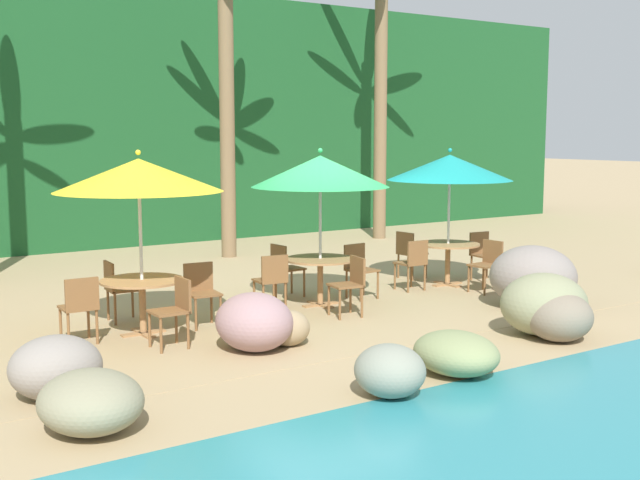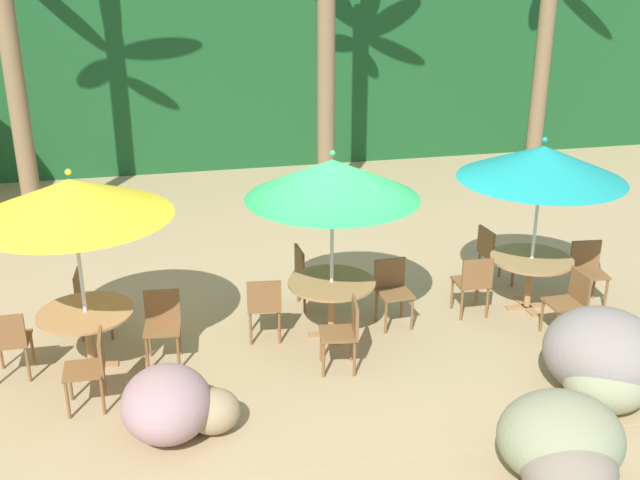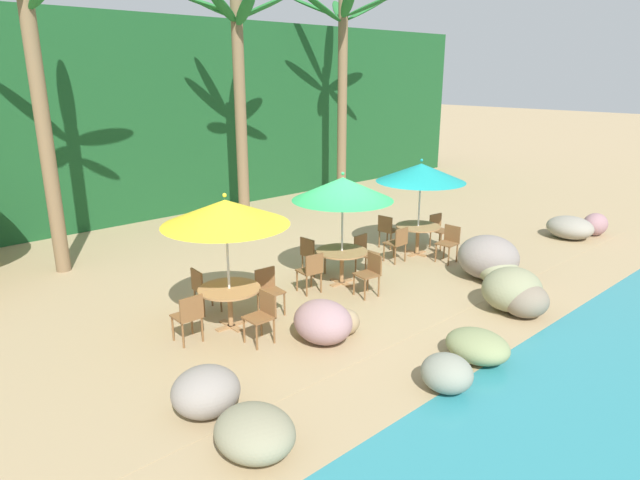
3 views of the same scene
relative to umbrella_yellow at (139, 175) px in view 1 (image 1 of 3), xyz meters
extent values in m
plane|color=tan|center=(3.06, 0.18, -2.11)|extent=(120.00, 120.00, 0.00)
cube|color=tan|center=(3.06, 0.18, -2.10)|extent=(18.00, 5.20, 0.01)
cube|color=#194C23|center=(3.06, 9.18, 0.89)|extent=(28.00, 2.40, 6.00)
ellipsoid|color=gray|center=(4.39, -2.97, -1.70)|extent=(1.19, 1.09, 0.82)
ellipsoid|color=gray|center=(1.13, -3.81, -1.84)|extent=(0.71, 0.76, 0.54)
ellipsoid|color=gray|center=(5.45, -2.06, -1.80)|extent=(0.94, 0.82, 0.62)
ellipsoid|color=gray|center=(0.84, -1.52, -1.75)|extent=(0.92, 1.07, 0.72)
ellipsoid|color=#838F5E|center=(2.21, -3.62, -1.87)|extent=(0.87, 1.04, 0.48)
ellipsoid|color=#7C6F5C|center=(4.30, -3.29, -1.79)|extent=(0.87, 0.85, 0.64)
ellipsoid|color=#9B835F|center=(1.30, -1.56, -1.88)|extent=(0.56, 0.54, 0.46)
ellipsoid|color=gray|center=(-1.70, -3.08, -1.83)|extent=(0.92, 1.06, 0.55)
ellipsoid|color=gray|center=(-1.70, -1.99, -1.79)|extent=(0.92, 0.89, 0.64)
ellipsoid|color=gray|center=(5.58, -1.73, -1.63)|extent=(1.29, 1.33, 0.96)
cylinder|color=silver|center=(0.00, 0.00, -1.00)|extent=(0.04, 0.04, 2.21)
cone|color=yellow|center=(0.00, 0.00, 0.00)|extent=(2.19, 2.19, 0.43)
sphere|color=yellow|center=(0.00, 0.00, 0.30)|extent=(0.07, 0.07, 0.07)
cube|color=#A37547|center=(0.00, 0.00, -2.09)|extent=(0.60, 0.12, 0.03)
cube|color=#A37547|center=(0.00, 0.00, -2.09)|extent=(0.12, 0.60, 0.03)
cylinder|color=#A37547|center=(0.00, 0.00, -1.74)|extent=(0.09, 0.09, 0.71)
cylinder|color=#A37547|center=(0.00, 0.00, -1.38)|extent=(1.10, 1.10, 0.03)
cylinder|color=brown|center=(1.01, -0.28, -1.88)|extent=(0.04, 0.04, 0.45)
cylinder|color=brown|center=(0.65, -0.24, -1.88)|extent=(0.04, 0.04, 0.45)
cylinder|color=brown|center=(1.04, 0.08, -1.88)|extent=(0.04, 0.04, 0.45)
cylinder|color=brown|center=(0.69, 0.11, -1.88)|extent=(0.04, 0.04, 0.45)
cube|color=brown|center=(0.85, -0.08, -1.64)|extent=(0.46, 0.46, 0.03)
cube|color=brown|center=(0.87, 0.12, -1.45)|extent=(0.42, 0.08, 0.42)
cylinder|color=brown|center=(0.24, 1.02, -1.88)|extent=(0.04, 0.04, 0.45)
cylinder|color=brown|center=(0.22, 0.66, -1.88)|extent=(0.04, 0.04, 0.45)
cylinder|color=brown|center=(-0.11, 1.04, -1.88)|extent=(0.04, 0.04, 0.45)
cylinder|color=brown|center=(-0.14, 0.68, -1.88)|extent=(0.04, 0.04, 0.45)
cube|color=brown|center=(0.05, 0.85, -1.64)|extent=(0.45, 0.45, 0.03)
cube|color=brown|center=(-0.15, 0.86, -1.45)|extent=(0.06, 0.42, 0.42)
cylinder|color=brown|center=(-1.03, 0.20, -1.88)|extent=(0.04, 0.04, 0.45)
cylinder|color=brown|center=(-0.67, 0.19, -1.88)|extent=(0.04, 0.04, 0.45)
cylinder|color=brown|center=(-1.03, -0.16, -1.88)|extent=(0.04, 0.04, 0.45)
cylinder|color=brown|center=(-0.67, -0.17, -1.88)|extent=(0.04, 0.04, 0.45)
cube|color=brown|center=(-0.85, 0.01, -1.64)|extent=(0.43, 0.43, 0.03)
cube|color=brown|center=(-0.85, -0.18, -1.45)|extent=(0.42, 0.04, 0.42)
cylinder|color=brown|center=(-0.18, -1.03, -1.88)|extent=(0.04, 0.04, 0.45)
cylinder|color=brown|center=(-0.18, -0.67, -1.88)|extent=(0.04, 0.04, 0.45)
cylinder|color=brown|center=(0.18, -1.03, -1.88)|extent=(0.04, 0.04, 0.45)
cylinder|color=brown|center=(0.18, -0.67, -1.88)|extent=(0.04, 0.04, 0.45)
cube|color=brown|center=(0.00, -0.85, -1.64)|extent=(0.42, 0.42, 0.03)
cube|color=brown|center=(0.20, -0.85, -1.45)|extent=(0.04, 0.42, 0.42)
cylinder|color=silver|center=(2.95, 0.19, -1.02)|extent=(0.04, 0.04, 2.18)
cone|color=#238E47|center=(2.95, 0.19, -0.03)|extent=(2.11, 2.11, 0.48)
sphere|color=#238E47|center=(2.95, 0.19, 0.28)|extent=(0.07, 0.07, 0.07)
cube|color=#A37547|center=(2.95, 0.19, -2.09)|extent=(0.60, 0.12, 0.03)
cube|color=#A37547|center=(2.95, 0.19, -2.09)|extent=(0.12, 0.60, 0.03)
cylinder|color=#A37547|center=(2.95, 0.19, -1.74)|extent=(0.09, 0.09, 0.71)
cylinder|color=#A37547|center=(2.95, 0.19, -1.38)|extent=(1.10, 1.10, 0.03)
cylinder|color=brown|center=(3.99, 0.07, -1.88)|extent=(0.04, 0.04, 0.45)
cylinder|color=brown|center=(3.63, 0.05, -1.88)|extent=(0.04, 0.04, 0.45)
cylinder|color=brown|center=(3.97, 0.43, -1.88)|extent=(0.04, 0.04, 0.45)
cylinder|color=brown|center=(3.61, 0.41, -1.88)|extent=(0.04, 0.04, 0.45)
cube|color=brown|center=(3.80, 0.24, -1.64)|extent=(0.45, 0.45, 0.03)
cube|color=brown|center=(3.79, 0.44, -1.45)|extent=(0.42, 0.06, 0.42)
cylinder|color=brown|center=(3.07, 1.22, -1.88)|extent=(0.04, 0.04, 0.45)
cylinder|color=brown|center=(3.09, 0.87, -1.88)|extent=(0.04, 0.04, 0.45)
cylinder|color=brown|center=(2.72, 1.20, -1.88)|extent=(0.04, 0.04, 0.45)
cylinder|color=brown|center=(2.74, 0.85, -1.88)|extent=(0.04, 0.04, 0.45)
cube|color=brown|center=(2.91, 1.04, -1.64)|extent=(0.44, 0.44, 0.03)
cube|color=brown|center=(2.71, 1.02, -1.45)|extent=(0.06, 0.42, 0.42)
cylinder|color=brown|center=(1.95, 0.49, -1.88)|extent=(0.04, 0.04, 0.45)
cylinder|color=brown|center=(2.31, 0.44, -1.88)|extent=(0.04, 0.04, 0.45)
cylinder|color=brown|center=(1.91, 0.13, -1.88)|extent=(0.04, 0.04, 0.45)
cylinder|color=brown|center=(2.27, 0.09, -1.88)|extent=(0.04, 0.04, 0.45)
cube|color=brown|center=(2.11, 0.29, -1.64)|extent=(0.47, 0.47, 0.03)
cube|color=brown|center=(2.09, 0.09, -1.45)|extent=(0.42, 0.09, 0.42)
cylinder|color=brown|center=(2.63, -0.80, -1.88)|extent=(0.04, 0.04, 0.45)
cylinder|color=brown|center=(2.68, -0.45, -1.88)|extent=(0.04, 0.04, 0.45)
cylinder|color=brown|center=(2.98, -0.86, -1.88)|extent=(0.04, 0.04, 0.45)
cylinder|color=brown|center=(3.03, -0.50, -1.88)|extent=(0.04, 0.04, 0.45)
cube|color=brown|center=(2.83, -0.65, -1.64)|extent=(0.48, 0.48, 0.03)
cube|color=brown|center=(3.03, -0.68, -1.45)|extent=(0.10, 0.42, 0.42)
cylinder|color=silver|center=(5.75, 0.35, -1.03)|extent=(0.04, 0.04, 2.16)
cone|color=teal|center=(5.75, 0.35, -0.05)|extent=(2.16, 2.16, 0.44)
sphere|color=teal|center=(5.75, 0.35, 0.25)|extent=(0.07, 0.07, 0.07)
cube|color=#A37547|center=(5.75, 0.35, -2.09)|extent=(0.60, 0.12, 0.03)
cube|color=#A37547|center=(5.75, 0.35, -2.09)|extent=(0.12, 0.60, 0.03)
cylinder|color=#A37547|center=(5.75, 0.35, -1.74)|extent=(0.09, 0.09, 0.71)
cylinder|color=#A37547|center=(5.75, 0.35, -1.38)|extent=(1.10, 1.10, 0.03)
cylinder|color=brown|center=(6.75, 0.06, -1.88)|extent=(0.04, 0.04, 0.45)
cylinder|color=brown|center=(6.40, 0.10, -1.88)|extent=(0.04, 0.04, 0.45)
cylinder|color=brown|center=(6.79, 0.42, -1.88)|extent=(0.04, 0.04, 0.45)
cylinder|color=brown|center=(6.43, 0.46, -1.88)|extent=(0.04, 0.04, 0.45)
cube|color=brown|center=(6.59, 0.26, -1.64)|extent=(0.46, 0.46, 0.03)
cube|color=brown|center=(6.61, 0.46, -1.45)|extent=(0.42, 0.08, 0.42)
cylinder|color=brown|center=(5.82, 1.39, -1.88)|extent=(0.04, 0.04, 0.45)
cylinder|color=brown|center=(5.85, 1.03, -1.88)|extent=(0.04, 0.04, 0.45)
cylinder|color=brown|center=(5.46, 1.35, -1.88)|extent=(0.04, 0.04, 0.45)
cylinder|color=brown|center=(5.50, 0.99, -1.88)|extent=(0.04, 0.04, 0.45)
cube|color=brown|center=(5.66, 1.19, -1.64)|extent=(0.46, 0.46, 0.03)
cube|color=brown|center=(5.46, 1.17, -1.45)|extent=(0.08, 0.42, 0.42)
cylinder|color=brown|center=(4.72, 0.54, -1.88)|extent=(0.04, 0.04, 0.45)
cylinder|color=brown|center=(5.08, 0.53, -1.88)|extent=(0.04, 0.04, 0.45)
cylinder|color=brown|center=(4.72, 0.18, -1.88)|extent=(0.04, 0.04, 0.45)
cylinder|color=brown|center=(5.07, 0.18, -1.88)|extent=(0.04, 0.04, 0.45)
cube|color=brown|center=(4.90, 0.36, -1.64)|extent=(0.43, 0.43, 0.03)
cube|color=brown|center=(4.90, 0.16, -1.45)|extent=(0.42, 0.04, 0.42)
cylinder|color=brown|center=(5.61, -0.69, -1.88)|extent=(0.04, 0.04, 0.45)
cylinder|color=brown|center=(5.60, -0.33, -1.88)|extent=(0.04, 0.04, 0.45)
cylinder|color=brown|center=(5.97, -0.67, -1.88)|extent=(0.04, 0.04, 0.45)
cylinder|color=brown|center=(5.96, -0.32, -1.88)|extent=(0.04, 0.04, 0.45)
cube|color=brown|center=(5.78, -0.50, -1.64)|extent=(0.44, 0.44, 0.03)
cube|color=brown|center=(5.98, -0.49, -1.45)|extent=(0.05, 0.42, 0.42)
cylinder|color=brown|center=(4.08, 5.41, 0.99)|extent=(0.32, 0.32, 6.20)
cylinder|color=brown|center=(8.69, 6.05, 1.19)|extent=(0.32, 0.32, 6.60)
camera|label=1|loc=(-3.84, -9.96, 0.54)|focal=45.15mm
camera|label=2|loc=(0.91, -8.34, 2.64)|focal=43.36mm
camera|label=3|loc=(-4.89, -7.74, 2.25)|focal=31.01mm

